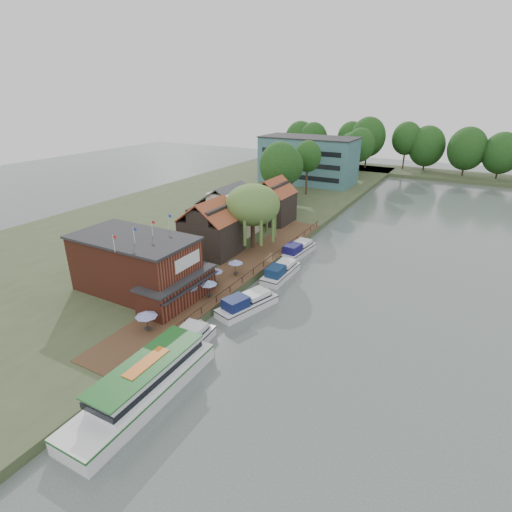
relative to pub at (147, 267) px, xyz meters
The scene contains 27 objects.
ground 14.79m from the pub, ahead, with size 260.00×260.00×0.00m, color #4A5652.
land_bank 39.61m from the pub, 113.96° to the left, with size 50.00×140.00×1.00m, color #384728.
quay_deck 13.04m from the pub, 61.39° to the left, with size 6.00×50.00×0.10m, color #47301E.
quay_rail 14.76m from the pub, 52.89° to the left, with size 0.20×49.00×1.00m, color black, non-canonical shape.
pub is the anchor object (origin of this frame).
hotel_block 71.49m from the pub, 96.43° to the left, with size 25.40×12.40×12.30m, color #38666B, non-canonical shape.
cottage_a 15.05m from the pub, 93.81° to the left, with size 8.60×7.60×8.50m, color black, non-canonical shape.
cottage_b 25.33m from the pub, 99.09° to the left, with size 9.60×8.60×8.50m, color beige, non-canonical shape.
cottage_c 34.01m from the pub, 90.00° to the left, with size 7.60×7.60×8.50m, color black, non-canonical shape.
willow 20.36m from the pub, 80.07° to the left, with size 8.60×8.60×10.43m, color #476B2D, non-canonical shape.
umbrella_0 9.20m from the pub, 48.51° to the right, with size 2.36×2.36×2.38m, color navy, non-canonical shape.
umbrella_1 6.32m from the pub, ahead, with size 2.12×2.12×2.38m, color #1A4693, non-canonical shape.
umbrella_2 7.99m from the pub, 19.53° to the left, with size 2.18×2.18×2.38m, color navy, non-canonical shape.
umbrella_3 8.65m from the pub, 45.19° to the left, with size 2.07×2.07×2.38m, color #1B1F99, non-canonical shape.
umbrella_4 11.94m from the pub, 54.97° to the left, with size 2.07×2.07×2.38m, color navy, non-canonical shape.
cruiser_0 13.00m from the pub, 32.84° to the right, with size 3.28×10.13×2.46m, color silver, non-canonical shape.
cruiser_1 12.96m from the pub, 18.15° to the left, with size 3.08×9.53×2.30m, color silver, non-canonical shape.
cruiser_2 18.55m from the pub, 51.26° to the left, with size 3.01×9.33×2.24m, color silver, non-canonical shape.
cruiser_3 25.43m from the pub, 66.31° to the left, with size 3.07×9.50×2.29m, color silver, non-canonical shape.
tour_boat 18.14m from the pub, 49.05° to the right, with size 4.37×15.56×3.40m, color silver, non-canonical shape.
swan 16.49m from the pub, 33.36° to the right, with size 0.44×0.44×0.44m, color white.
bank_tree_0 44.13m from the pub, 94.50° to the left, with size 8.57×8.57×13.99m, color #143811, non-canonical shape.
bank_tree_1 50.40m from the pub, 95.02° to the left, with size 6.85×6.85×11.85m, color #143811, non-canonical shape.
bank_tree_2 57.98m from the pub, 92.88° to the left, with size 6.45×6.45×12.89m, color #143811, non-canonical shape.
bank_tree_3 78.41m from the pub, 91.26° to the left, with size 6.04×6.04×11.70m, color #143811, non-canonical shape.
bank_tree_4 85.94m from the pub, 88.80° to the left, with size 8.45×8.45×13.90m, color #143811, non-canonical shape.
bank_tree_5 95.69m from the pub, 92.02° to the left, with size 8.40×8.40×11.70m, color #143811, non-canonical shape.
Camera 1 is at (19.33, -33.44, 24.63)m, focal length 28.00 mm.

